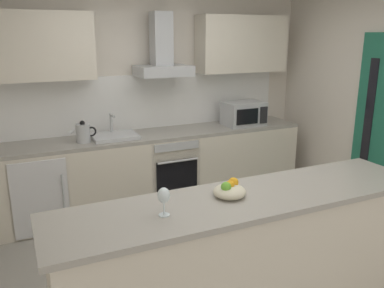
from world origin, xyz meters
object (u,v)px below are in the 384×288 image
at_px(kettle, 83,133).
at_px(wine_glass, 164,196).
at_px(microwave, 244,114).
at_px(range_hood, 162,56).
at_px(oven, 168,168).
at_px(refrigerator, 38,189).
at_px(fruit_bowl, 230,190).
at_px(sink, 114,135).

height_order(kettle, wine_glass, wine_glass).
height_order(microwave, range_hood, range_hood).
bearing_deg(kettle, microwave, 0.16).
relative_size(oven, wine_glass, 4.50).
bearing_deg(refrigerator, fruit_bowl, -62.85).
distance_m(wine_glass, fruit_bowl, 0.52).
relative_size(oven, kettle, 2.77).
xyz_separation_m(microwave, fruit_bowl, (-1.43, -2.12, -0.03)).
relative_size(sink, range_hood, 0.69).
bearing_deg(sink, wine_glass, -96.50).
relative_size(range_hood, wine_glass, 4.05).
relative_size(oven, fruit_bowl, 3.64).
bearing_deg(range_hood, kettle, -170.61).
xyz_separation_m(microwave, range_hood, (-1.04, 0.16, 0.74)).
xyz_separation_m(refrigerator, wine_glass, (0.60, -2.24, 0.67)).
xyz_separation_m(sink, wine_glass, (-0.26, -2.25, 0.17)).
bearing_deg(refrigerator, wine_glass, -75.02).
bearing_deg(sink, range_hood, 10.52).
distance_m(range_hood, wine_glass, 2.62).
xyz_separation_m(sink, fruit_bowl, (0.25, -2.16, 0.09)).
relative_size(kettle, wine_glass, 1.62).
distance_m(sink, fruit_bowl, 2.18).
bearing_deg(wine_glass, refrigerator, 104.98).
height_order(refrigerator, microwave, microwave).
xyz_separation_m(refrigerator, kettle, (0.51, -0.03, 0.58)).
xyz_separation_m(refrigerator, range_hood, (1.49, 0.13, 1.36)).
height_order(sink, kettle, sink).
relative_size(kettle, range_hood, 0.40).
distance_m(microwave, fruit_bowl, 2.56).
height_order(range_hood, wine_glass, range_hood).
xyz_separation_m(microwave, wine_glass, (-1.93, -2.21, 0.05)).
xyz_separation_m(oven, fruit_bowl, (-0.39, -2.15, 0.56)).
bearing_deg(sink, oven, -0.99).
bearing_deg(refrigerator, microwave, -0.57).
height_order(oven, sink, sink).
distance_m(range_hood, fruit_bowl, 2.44).
bearing_deg(oven, wine_glass, -111.78).
xyz_separation_m(microwave, kettle, (-2.02, -0.01, -0.04)).
bearing_deg(sink, fruit_bowl, -83.49).
bearing_deg(fruit_bowl, microwave, 56.08).
distance_m(refrigerator, wine_glass, 2.41).
bearing_deg(microwave, sink, 178.67).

